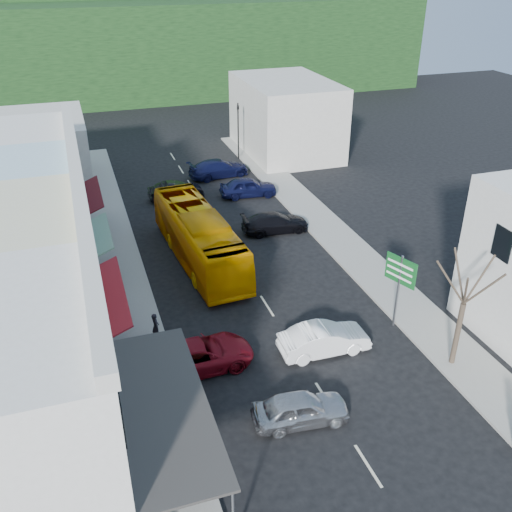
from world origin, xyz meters
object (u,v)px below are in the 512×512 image
(car_white, at_px, (324,340))
(direction_sign, at_px, (398,292))
(car_silver, at_px, (301,409))
(traffic_signal, at_px, (238,132))
(car_red, at_px, (199,356))
(pedestrian_left, at_px, (156,325))
(street_tree, at_px, (464,304))
(bus, at_px, (199,239))

(car_white, xyz_separation_m, direction_sign, (4.54, 0.91, 1.42))
(car_white, bearing_deg, car_silver, 145.23)
(car_silver, height_order, traffic_signal, traffic_signal)
(car_red, xyz_separation_m, pedestrian_left, (-1.62, 2.73, 0.30))
(direction_sign, relative_size, street_tree, 0.60)
(bus, relative_size, traffic_signal, 2.17)
(direction_sign, xyz_separation_m, street_tree, (0.99, -3.80, 1.41))
(bus, distance_m, car_white, 11.94)
(car_white, distance_m, pedestrian_left, 8.56)
(bus, xyz_separation_m, traffic_signal, (8.30, 18.79, 1.13))
(bus, height_order, traffic_signal, traffic_signal)
(car_white, bearing_deg, bus, 18.74)
(traffic_signal, bearing_deg, street_tree, 80.51)
(bus, xyz_separation_m, street_tree, (9.19, -14.22, 1.98))
(pedestrian_left, bearing_deg, traffic_signal, -28.28)
(pedestrian_left, distance_m, direction_sign, 12.66)
(car_silver, bearing_deg, car_red, 39.18)
(car_silver, distance_m, car_white, 5.04)
(car_red, relative_size, direction_sign, 1.09)
(direction_sign, distance_m, street_tree, 4.17)
(pedestrian_left, bearing_deg, direction_sign, -105.04)
(car_white, height_order, pedestrian_left, pedestrian_left)
(car_white, bearing_deg, pedestrian_left, 66.76)
(bus, relative_size, car_silver, 2.64)
(street_tree, xyz_separation_m, traffic_signal, (-0.89, 33.01, -0.85))
(bus, xyz_separation_m, pedestrian_left, (-4.15, -7.85, -0.55))
(car_white, bearing_deg, direction_sign, -77.82)
(car_silver, bearing_deg, traffic_signal, -7.16)
(car_silver, distance_m, car_red, 5.85)
(direction_sign, bearing_deg, car_red, 160.36)
(car_silver, relative_size, pedestrian_left, 2.59)
(car_white, bearing_deg, car_red, 83.83)
(bus, relative_size, car_red, 2.52)
(car_white, height_order, traffic_signal, traffic_signal)
(bus, distance_m, traffic_signal, 20.57)
(bus, bearing_deg, direction_sign, -56.20)
(street_tree, bearing_deg, car_white, 152.39)
(bus, relative_size, street_tree, 1.64)
(street_tree, bearing_deg, car_red, 162.71)
(car_silver, relative_size, car_white, 1.00)
(bus, bearing_deg, car_white, -76.47)
(car_white, xyz_separation_m, car_red, (-6.19, 0.76, 0.00))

